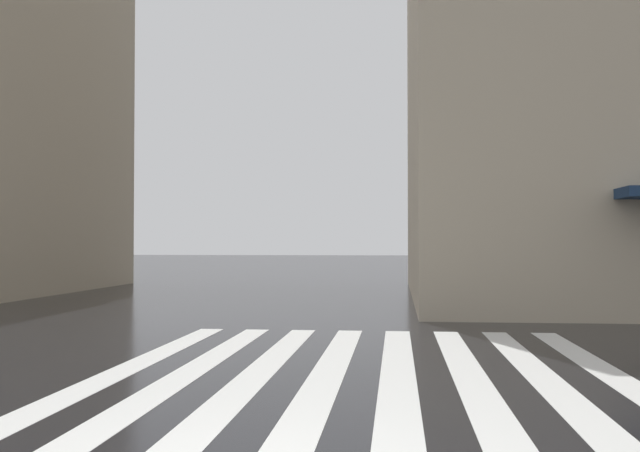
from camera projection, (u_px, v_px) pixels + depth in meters
name	position (u px, v px, depth m)	size (l,w,h in m)	color
zebra_crossing	(358.00, 391.00, 9.48)	(13.00, 7.50, 0.01)	silver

